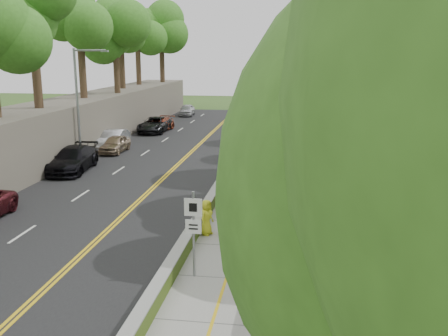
{
  "coord_description": "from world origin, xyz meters",
  "views": [
    {
      "loc": [
        4.45,
        -18.95,
        7.79
      ],
      "look_at": [
        0.5,
        8.0,
        1.4
      ],
      "focal_mm": 40.0,
      "sensor_mm": 36.0,
      "label": 1
    }
  ],
  "objects_px": {
    "signpost": "(193,225)",
    "concrete_block": "(265,283)",
    "streetlight": "(80,98)",
    "construction_barrel": "(291,156)",
    "person_far": "(278,130)",
    "painter_0": "(207,217)"
  },
  "relations": [
    {
      "from": "streetlight",
      "to": "construction_barrel",
      "type": "xyz_separation_m",
      "value": [
        14.57,
        2.18,
        -4.13
      ]
    },
    {
      "from": "streetlight",
      "to": "painter_0",
      "type": "height_order",
      "value": "streetlight"
    },
    {
      "from": "concrete_block",
      "to": "painter_0",
      "type": "relative_size",
      "value": 0.75
    },
    {
      "from": "streetlight",
      "to": "signpost",
      "type": "height_order",
      "value": "streetlight"
    },
    {
      "from": "concrete_block",
      "to": "person_far",
      "type": "relative_size",
      "value": 0.7
    },
    {
      "from": "signpost",
      "to": "concrete_block",
      "type": "distance_m",
      "value": 3.14
    },
    {
      "from": "streetlight",
      "to": "painter_0",
      "type": "xyz_separation_m",
      "value": [
        11.21,
        -12.89,
        -3.81
      ]
    },
    {
      "from": "signpost",
      "to": "person_far",
      "type": "bearing_deg",
      "value": 86.48
    },
    {
      "from": "construction_barrel",
      "to": "concrete_block",
      "type": "xyz_separation_m",
      "value": [
        -0.49,
        -20.18,
        -0.08
      ]
    },
    {
      "from": "streetlight",
      "to": "concrete_block",
      "type": "distance_m",
      "value": 23.24
    },
    {
      "from": "signpost",
      "to": "person_far",
      "type": "xyz_separation_m",
      "value": [
        1.75,
        28.43,
        -1.08
      ]
    },
    {
      "from": "signpost",
      "to": "streetlight",
      "type": "bearing_deg",
      "value": 124.08
    },
    {
      "from": "painter_0",
      "to": "person_far",
      "type": "distance_m",
      "value": 24.39
    },
    {
      "from": "construction_barrel",
      "to": "painter_0",
      "type": "bearing_deg",
      "value": -102.57
    },
    {
      "from": "streetlight",
      "to": "painter_0",
      "type": "relative_size",
      "value": 5.14
    },
    {
      "from": "construction_barrel",
      "to": "person_far",
      "type": "bearing_deg",
      "value": 98.08
    },
    {
      "from": "painter_0",
      "to": "person_far",
      "type": "xyz_separation_m",
      "value": [
        2.05,
        24.3,
        0.06
      ]
    },
    {
      "from": "streetlight",
      "to": "person_far",
      "type": "xyz_separation_m",
      "value": [
        13.26,
        11.41,
        -3.75
      ]
    },
    {
      "from": "painter_0",
      "to": "construction_barrel",
      "type": "bearing_deg",
      "value": 10.51
    },
    {
      "from": "signpost",
      "to": "construction_barrel",
      "type": "bearing_deg",
      "value": 80.94
    },
    {
      "from": "streetlight",
      "to": "signpost",
      "type": "bearing_deg",
      "value": -55.92
    },
    {
      "from": "signpost",
      "to": "construction_barrel",
      "type": "relative_size",
      "value": 3.34
    }
  ]
}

